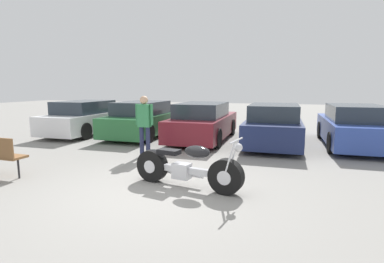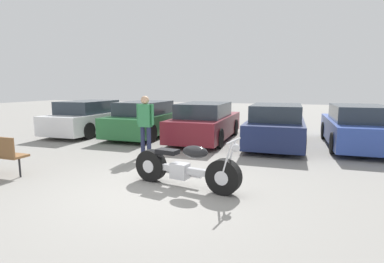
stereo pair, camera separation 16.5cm
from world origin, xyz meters
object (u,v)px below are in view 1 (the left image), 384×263
at_px(motorcycle, 185,167).
at_px(parked_car_maroon, 203,122).
at_px(parked_car_white, 88,118).
at_px(parked_car_green, 144,120).
at_px(parked_car_navy, 274,125).
at_px(parked_car_blue, 353,127).
at_px(person_standing, 144,121).

bearing_deg(motorcycle, parked_car_maroon, 101.02).
bearing_deg(parked_car_maroon, parked_car_white, 179.39).
distance_m(parked_car_white, parked_car_green, 2.48).
relative_size(parked_car_maroon, parked_car_navy, 1.00).
relative_size(motorcycle, parked_car_maroon, 0.51).
xyz_separation_m(parked_car_white, parked_car_navy, (7.42, -0.18, 0.00)).
height_order(parked_car_maroon, parked_car_navy, same).
xyz_separation_m(motorcycle, parked_car_green, (-3.47, 5.34, 0.24)).
distance_m(parked_car_white, parked_car_navy, 7.42).
bearing_deg(parked_car_maroon, parked_car_navy, -3.03).
bearing_deg(motorcycle, parked_car_green, 122.98).
xyz_separation_m(parked_car_navy, parked_car_blue, (2.47, 0.37, 0.00)).
bearing_deg(parked_car_green, motorcycle, -57.02).
relative_size(parked_car_maroon, person_standing, 2.61).
distance_m(motorcycle, parked_car_green, 6.38).
bearing_deg(parked_car_white, parked_car_green, 4.12).
distance_m(parked_car_navy, parked_car_blue, 2.50).
height_order(motorcycle, person_standing, person_standing).
bearing_deg(person_standing, parked_car_maroon, 73.80).
bearing_deg(parked_car_navy, parked_car_green, 175.82).
bearing_deg(person_standing, parked_car_navy, 40.77).
bearing_deg(person_standing, parked_car_white, 142.94).
distance_m(parked_car_green, person_standing, 3.64).
bearing_deg(parked_car_white, parked_car_blue, 1.10).
bearing_deg(motorcycle, person_standing, 131.80).
distance_m(parked_car_maroon, parked_car_navy, 2.48).
bearing_deg(parked_car_navy, person_standing, -139.23).
distance_m(parked_car_white, person_standing, 5.11).
bearing_deg(parked_car_white, person_standing, -37.06).
distance_m(motorcycle, person_standing, 2.87).
distance_m(parked_car_blue, person_standing, 6.68).
bearing_deg(parked_car_white, parked_car_navy, -1.42).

